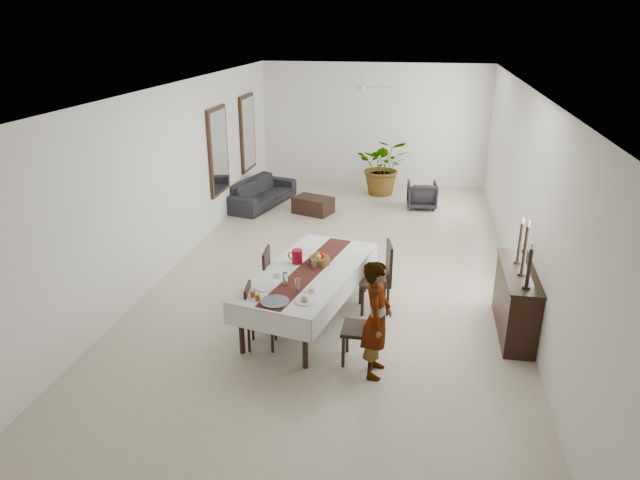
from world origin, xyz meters
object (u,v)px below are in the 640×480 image
at_px(dining_table_top, 309,272).
at_px(woman, 377,319).
at_px(sofa, 261,192).
at_px(red_pitcher, 297,257).
at_px(sideboard_body, 515,302).

relative_size(dining_table_top, woman, 1.65).
xyz_separation_m(dining_table_top, sofa, (-2.28, 5.35, -0.46)).
bearing_deg(sofa, red_pitcher, -143.71).
distance_m(dining_table_top, sideboard_body, 2.98).
bearing_deg(sofa, woman, -138.32).
xyz_separation_m(woman, sideboard_body, (1.86, 1.40, -0.31)).
distance_m(dining_table_top, woman, 1.65).
relative_size(sideboard_body, sofa, 0.73).
bearing_deg(sideboard_body, red_pitcher, 179.18).
height_order(red_pitcher, sideboard_body, red_pitcher).
xyz_separation_m(dining_table_top, woman, (1.10, -1.23, 0.00)).
relative_size(red_pitcher, sideboard_body, 0.14).
xyz_separation_m(red_pitcher, woman, (1.32, -1.44, -0.14)).
distance_m(woman, sideboard_body, 2.35).
bearing_deg(red_pitcher, woman, -47.47).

